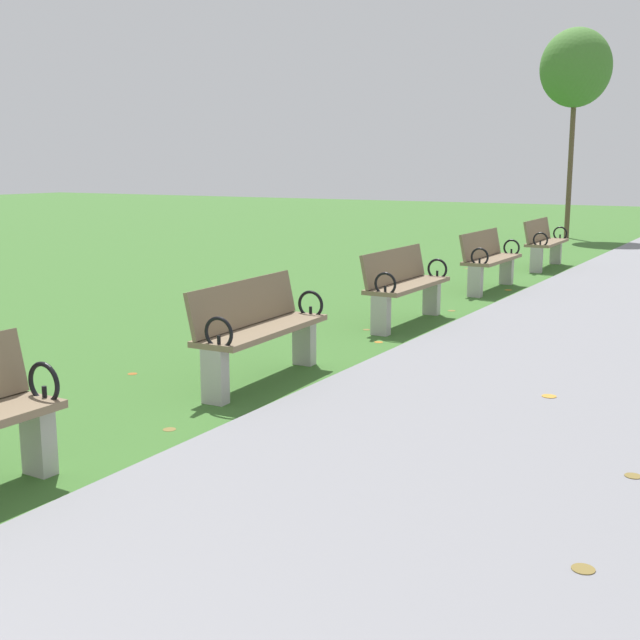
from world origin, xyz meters
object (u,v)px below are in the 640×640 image
at_px(park_bench_3, 258,328).
at_px(tree_2, 576,69).
at_px(park_bench_5, 489,259).
at_px(park_bench_4, 404,284).
at_px(park_bench_6, 544,242).

bearing_deg(park_bench_3, tree_2, 94.24).
bearing_deg(park_bench_5, park_bench_4, -90.00).
bearing_deg(park_bench_4, park_bench_6, 90.00).
distance_m(park_bench_3, tree_2, 16.40).
bearing_deg(park_bench_6, park_bench_5, -90.00).
height_order(park_bench_5, tree_2, tree_2).
distance_m(park_bench_4, tree_2, 13.42).
relative_size(park_bench_5, park_bench_6, 0.99).
distance_m(park_bench_4, park_bench_5, 3.11).
bearing_deg(tree_2, park_bench_3, -85.76).
bearing_deg(park_bench_6, tree_2, 100.16).
bearing_deg(tree_2, park_bench_4, -84.74).
relative_size(park_bench_5, tree_2, 0.30).
height_order(park_bench_3, park_bench_5, same).
bearing_deg(park_bench_3, park_bench_5, 90.00).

